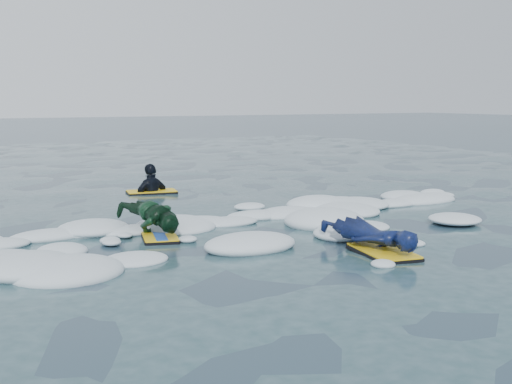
# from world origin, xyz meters

# --- Properties ---
(ground) EXTENTS (120.00, 120.00, 0.00)m
(ground) POSITION_xyz_m (0.00, 0.00, 0.00)
(ground) COLOR #152C34
(ground) RESTS_ON ground
(foam_band) EXTENTS (12.00, 3.10, 0.30)m
(foam_band) POSITION_xyz_m (0.00, 1.03, 0.00)
(foam_band) COLOR white
(foam_band) RESTS_ON ground
(prone_woman_unit) EXTENTS (0.72, 1.56, 0.39)m
(prone_woman_unit) POSITION_xyz_m (1.44, -1.13, 0.20)
(prone_woman_unit) COLOR black
(prone_woman_unit) RESTS_ON ground
(prone_child_unit) EXTENTS (0.74, 1.33, 0.50)m
(prone_child_unit) POSITION_xyz_m (-0.64, 1.00, 0.25)
(prone_child_unit) COLOR black
(prone_child_unit) RESTS_ON ground
(waiting_rider_unit) EXTENTS (1.05, 0.70, 1.47)m
(waiting_rider_unit) POSITION_xyz_m (0.65, 4.84, -0.11)
(waiting_rider_unit) COLOR black
(waiting_rider_unit) RESTS_ON ground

